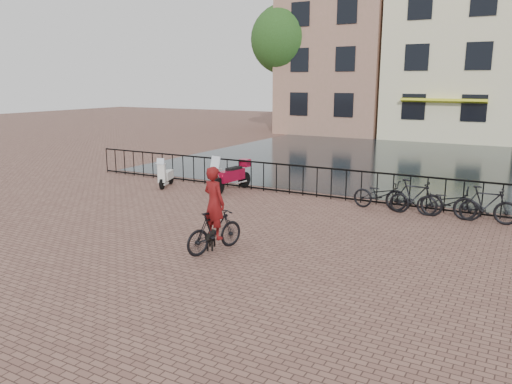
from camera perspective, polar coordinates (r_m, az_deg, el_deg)
The scene contains 14 objects.
ground at distance 9.73m, azimuth -8.81°, elevation -10.29°, with size 100.00×100.00×0.00m, color brown.
canal_water at distance 25.23m, azimuth 16.12°, elevation 3.48°, with size 20.00×20.00×0.00m, color black.
railing at distance 16.35m, azimuth 8.60°, elevation 0.93°, with size 20.00×0.05×1.02m.
canal_house_left at distance 39.36m, azimuth 10.15°, elevation 16.20°, with size 7.50×9.00×12.80m.
canal_house_mid at distance 37.42m, azimuth 22.16°, elevation 14.93°, with size 8.00×9.50×11.80m.
tree_far_left at distance 37.97m, azimuth 3.38°, elevation 17.00°, with size 5.04×5.04×9.27m.
cyclist at distance 11.13m, azimuth -4.78°, elevation -2.56°, with size 0.90×1.72×2.27m.
dog at distance 11.47m, azimuth -5.18°, elevation -5.35°, with size 0.50×0.74×0.48m.
motorcycle at distance 17.33m, azimuth -2.82°, elevation 2.29°, with size 0.70×1.93×1.35m.
scooter at distance 18.37m, azimuth -10.24°, elevation 2.37°, with size 0.77×1.28×1.15m.
parked_bike_0 at distance 15.27m, azimuth 14.11°, elevation -0.34°, with size 0.60×1.72×0.90m, color black.
parked_bike_1 at distance 15.05m, azimuth 17.60°, elevation -0.54°, with size 0.47×1.66×1.00m, color black.
parked_bike_2 at distance 14.91m, azimuth 21.15°, elevation -1.12°, with size 0.60×1.72×0.90m, color black.
parked_bike_3 at distance 14.81m, azimuth 24.80°, elevation -1.33°, with size 0.47×1.66×1.00m, color black.
Camera 1 is at (5.61, -7.01, 3.75)m, focal length 35.00 mm.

